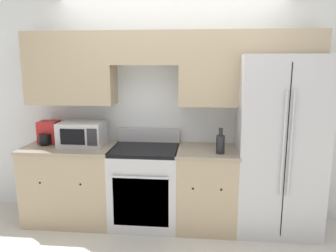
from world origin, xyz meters
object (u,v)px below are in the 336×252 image
Objects in this scene: refrigerator at (278,144)px; microwave at (82,133)px; bottle at (220,143)px; oven_range at (145,185)px.

refrigerator is 3.81× the size of microwave.
microwave is 1.56m from bottle.
oven_range is 0.55× the size of refrigerator.
oven_range is 1.52m from refrigerator.
microwave is at bearing 172.19° from bottle.
bottle is (0.81, -0.14, 0.54)m from oven_range.
refrigerator is at bearing -0.63° from microwave.
refrigerator is 7.12× the size of bottle.
bottle is at bearing -163.11° from refrigerator.
bottle is at bearing -7.81° from microwave.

